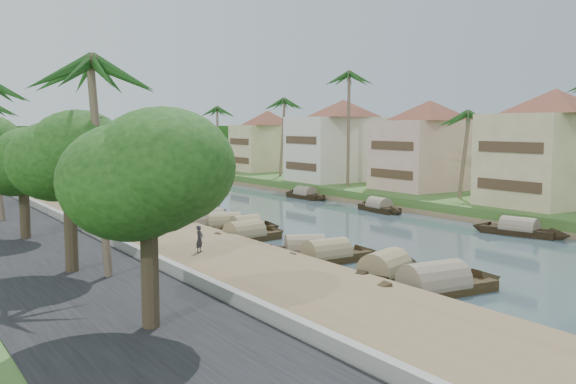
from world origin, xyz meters
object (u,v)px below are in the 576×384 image
bridge (93,164)px  building_near (554,146)px  sampan_0 (434,286)px  sampan_1 (385,272)px  person_near (200,239)px

bridge → building_near: bearing=-75.6°
sampan_0 → bridge: bearing=89.6°
bridge → sampan_0: 87.32m
building_near → sampan_1: 30.11m
bridge → building_near: 76.54m
sampan_1 → bridge: bearing=64.5°
building_near → sampan_1: (-28.01, -9.29, -5.97)m
sampan_0 → person_near: person_near is taller
bridge → person_near: size_ratio=17.60×
building_near → sampan_0: (-28.03, -12.84, -5.96)m
bridge → person_near: bridge is taller
sampan_0 → sampan_1: sampan_0 is taller
bridge → sampan_1: bridge is taller
building_near → person_near: size_ratio=9.34×
sampan_0 → person_near: bearing=124.6°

